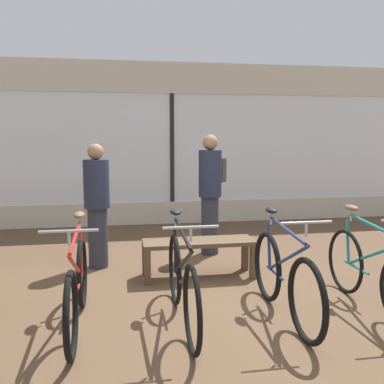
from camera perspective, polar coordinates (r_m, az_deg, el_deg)
The scene contains 9 objects.
ground_plane at distance 4.81m, azimuth 3.81°, elevation -14.17°, with size 24.00×24.00×0.00m, color brown.
shop_back_wall at distance 8.59m, azimuth -2.70°, elevation 6.60°, with size 12.00×0.08×3.20m.
bicycle_left at distance 4.16m, azimuth -15.05°, elevation -12.15°, with size 0.46×1.79×1.04m.
bicycle_center_left at distance 4.10m, azimuth -1.34°, elevation -11.92°, with size 0.46×1.82×1.05m.
bicycle_center_right at distance 4.32m, azimuth 12.21°, elevation -11.16°, with size 0.46×1.73×1.06m.
bicycle_right at distance 4.79m, azimuth 22.71°, elevation -9.73°, with size 0.46×1.76×1.04m.
display_bench at distance 5.41m, azimuth 0.91°, elevation -7.33°, with size 1.40×0.44×0.47m.
customer_near_rack at distance 6.38m, azimuth 2.49°, elevation 0.27°, with size 0.53×0.55×1.79m.
customer_by_window at distance 5.85m, azimuth -12.56°, elevation -1.48°, with size 0.45×0.45×1.67m.
Camera 1 is at (-1.06, -4.34, 1.78)m, focal length 40.00 mm.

